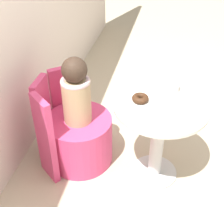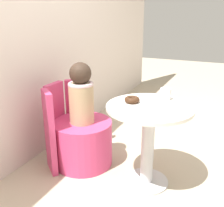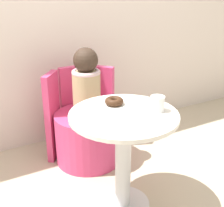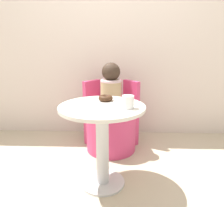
{
  "view_description": "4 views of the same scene",
  "coord_description": "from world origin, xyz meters",
  "views": [
    {
      "loc": [
        -1.81,
        -0.03,
        1.9
      ],
      "look_at": [
        -0.06,
        0.34,
        0.64
      ],
      "focal_mm": 50.0,
      "sensor_mm": 36.0,
      "label": 1
    },
    {
      "loc": [
        -1.81,
        -0.53,
        1.32
      ],
      "look_at": [
        0.02,
        0.34,
        0.62
      ],
      "focal_mm": 42.0,
      "sensor_mm": 36.0,
      "label": 2
    },
    {
      "loc": [
        -0.91,
        -1.43,
        1.41
      ],
      "look_at": [
        0.04,
        0.3,
        0.61
      ],
      "focal_mm": 50.0,
      "sensor_mm": 36.0,
      "label": 3
    },
    {
      "loc": [
        0.09,
        -1.57,
        1.11
      ],
      "look_at": [
        0.02,
        0.27,
        0.61
      ],
      "focal_mm": 35.0,
      "sensor_mm": 36.0,
      "label": 4
    }
  ],
  "objects": [
    {
      "name": "ground_plane",
      "position": [
        0.0,
        0.0,
        0.0
      ],
      "size": [
        12.0,
        12.0,
        0.0
      ],
      "primitive_type": "plane",
      "color": "#B7A88E"
    },
    {
      "name": "cup",
      "position": [
        0.15,
        -0.07,
        0.71
      ],
      "size": [
        0.09,
        0.09,
        0.09
      ],
      "color": "white",
      "rests_on": "round_table"
    },
    {
      "name": "paper_napkin",
      "position": [
        0.0,
        -0.11,
        0.67
      ],
      "size": [
        0.19,
        0.19,
        0.01
      ],
      "color": "white",
      "rests_on": "round_table"
    },
    {
      "name": "booth_backrest",
      "position": [
        -0.0,
        0.84,
        0.36
      ],
      "size": [
        0.62,
        0.23,
        0.73
      ],
      "color": "#D13D70",
      "rests_on": "ground_plane"
    },
    {
      "name": "tub_chair",
      "position": [
        -0.0,
        0.62,
        0.2
      ],
      "size": [
        0.53,
        0.53,
        0.41
      ],
      "color": "#D13D70",
      "rests_on": "ground_plane"
    },
    {
      "name": "donut",
      "position": [
        -0.02,
        0.15,
        0.69
      ],
      "size": [
        0.12,
        0.12,
        0.04
      ],
      "color": "#3D2314",
      "rests_on": "round_table"
    },
    {
      "name": "round_table",
      "position": [
        -0.04,
        0.0,
        0.47
      ],
      "size": [
        0.65,
        0.65,
        0.67
      ],
      "color": "silver",
      "rests_on": "ground_plane"
    },
    {
      "name": "child_figure",
      "position": [
        -0.0,
        0.62,
        0.66
      ],
      "size": [
        0.22,
        0.22,
        0.53
      ],
      "color": "tan",
      "rests_on": "tub_chair"
    }
  ]
}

